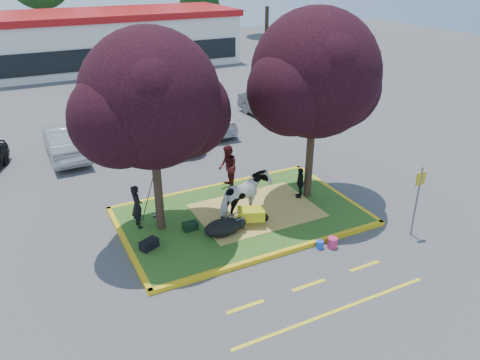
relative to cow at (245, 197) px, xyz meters
name	(u,v)px	position (x,y,z in m)	size (l,w,h in m)	color
ground	(241,218)	(0.00, 0.25, -0.96)	(90.00, 90.00, 0.00)	#424244
median_island	(241,216)	(0.00, 0.25, -0.89)	(8.00, 5.00, 0.15)	#28541A
curb_near	(279,253)	(0.00, -2.33, -0.89)	(8.30, 0.16, 0.15)	gold
curb_far	(212,187)	(0.00, 2.83, -0.89)	(8.30, 0.16, 0.15)	gold
curb_left	(127,245)	(-4.08, 0.25, -0.89)	(0.16, 5.30, 0.15)	gold
curb_right	(335,192)	(4.08, 0.25, -0.89)	(0.16, 5.30, 0.15)	gold
straw_bedding	(256,210)	(0.60, 0.25, -0.81)	(4.20, 3.00, 0.01)	tan
tree_purple_left	(152,105)	(-2.78, 0.63, 3.40)	(5.06, 4.20, 6.51)	black
tree_purple_right	(316,80)	(2.92, 0.43, 3.60)	(5.30, 4.40, 6.82)	black
fire_lane_stripe_a	(245,307)	(-2.00, -3.95, -0.96)	(1.10, 0.12, 0.01)	yellow
fire_lane_stripe_b	(309,285)	(0.00, -3.95, -0.96)	(1.10, 0.12, 0.01)	yellow
fire_lane_stripe_c	(365,266)	(2.00, -3.95, -0.96)	(1.10, 0.12, 0.01)	yellow
fire_lane_long	(335,311)	(0.00, -5.15, -0.96)	(6.00, 0.10, 0.01)	yellow
retail_building	(112,38)	(2.00, 28.23, 1.29)	(20.40, 8.40, 4.40)	silver
cow	(245,197)	(0.00, 0.00, 0.00)	(0.87, 1.92, 1.62)	white
calf	(223,228)	(-1.15, -0.69, -0.53)	(1.27, 0.72, 0.55)	black
handler	(137,206)	(-3.44, 1.08, -0.06)	(0.55, 0.36, 1.51)	black
visitor_a	(228,167)	(0.49, 2.38, 0.06)	(0.84, 0.66, 1.73)	#441318
visitor_b	(300,183)	(2.54, 0.45, -0.21)	(0.70, 0.29, 1.20)	black
wheelbarrow	(251,214)	(-0.04, -0.56, -0.39)	(1.60, 0.85, 0.61)	black
gear_bag_dark	(149,244)	(-3.51, -0.38, -0.67)	(0.57, 0.31, 0.29)	black
gear_bag_green	(190,226)	(-1.97, 0.10, -0.68)	(0.49, 0.31, 0.26)	black
sign_post	(418,194)	(4.53, -3.25, 0.54)	(0.34, 0.06, 2.44)	slate
bucket_green	(333,240)	(1.87, -2.55, -0.83)	(0.25, 0.25, 0.26)	green
bucket_pink	(332,243)	(1.74, -2.69, -0.79)	(0.32, 0.32, 0.34)	#CC2D63
bucket_blue	(320,245)	(1.36, -2.55, -0.83)	(0.24, 0.24, 0.26)	blue
car_silver	(65,141)	(-4.64, 8.96, -0.21)	(1.59, 4.55, 1.50)	gray
car_red	(179,126)	(0.69, 8.54, -0.21)	(2.49, 5.40, 1.50)	maroon
car_white	(211,119)	(2.77, 9.23, -0.36)	(1.69, 4.15, 1.21)	silver
car_grey	(268,106)	(6.50, 9.74, -0.24)	(1.52, 4.35, 1.43)	#515458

